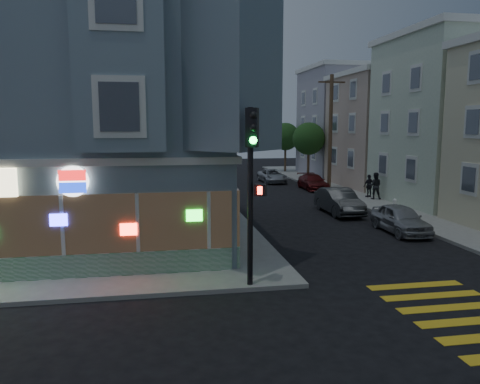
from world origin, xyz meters
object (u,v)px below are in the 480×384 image
object	(u,v)px
pedestrian_a	(375,186)
parked_car_a	(400,219)
parked_car_b	(339,201)
parked_car_d	(272,176)
pedestrian_b	(369,186)
parked_car_c	(313,182)
fire_hydrant	(395,204)
utility_pole	(330,130)
street_tree_far	(286,137)
street_tree_near	(309,139)
traffic_signal	(252,167)

from	to	relation	value
pedestrian_a	parked_car_a	size ratio (longest dim) A/B	0.45
pedestrian_a	parked_car_b	size ratio (longest dim) A/B	0.40
parked_car_d	pedestrian_b	bearing A→B (deg)	-68.40
parked_car_c	fire_hydrant	distance (m)	10.78
utility_pole	street_tree_far	size ratio (longest dim) A/B	1.70
street_tree_near	parked_car_a	size ratio (longest dim) A/B	1.31
parked_car_b	pedestrian_a	bearing A→B (deg)	43.57
parked_car_b	traffic_signal	distance (m)	14.40
street_tree_far	pedestrian_b	size ratio (longest dim) A/B	3.31
parked_car_c	street_tree_far	bearing A→B (deg)	84.66
parked_car_b	traffic_signal	size ratio (longest dim) A/B	0.81
street_tree_far	traffic_signal	xyz separation A→B (m)	(-11.05, -35.84, -0.01)
parked_car_c	traffic_signal	bearing A→B (deg)	-112.55
parked_car_a	pedestrian_b	bearing A→B (deg)	74.38
utility_pole	parked_car_b	world-z (taller)	utility_pole
fire_hydrant	parked_car_b	bearing A→B (deg)	172.89
utility_pole	fire_hydrant	size ratio (longest dim) A/B	12.35
parked_car_d	parked_car_a	bearing A→B (deg)	-87.43
parked_car_c	parked_car_d	bearing A→B (deg)	112.86
traffic_signal	pedestrian_a	bearing A→B (deg)	77.44
parked_car_c	parked_car_d	size ratio (longest dim) A/B	0.98
pedestrian_b	traffic_signal	bearing A→B (deg)	40.98
street_tree_near	parked_car_b	xyz separation A→B (m)	(-3.40, -16.06, -3.19)
utility_pole	parked_car_a	world-z (taller)	utility_pole
street_tree_far	parked_car_b	bearing A→B (deg)	-98.05
utility_pole	parked_car_b	distance (m)	11.31
street_tree_far	traffic_signal	bearing A→B (deg)	-107.13
traffic_signal	parked_car_d	bearing A→B (deg)	99.12
parked_car_b	parked_car_c	xyz separation A→B (m)	(1.90, 10.26, -0.13)
pedestrian_a	traffic_signal	world-z (taller)	traffic_signal
street_tree_far	pedestrian_b	world-z (taller)	street_tree_far
street_tree_near	parked_car_d	distance (m)	4.94
parked_car_a	traffic_signal	size ratio (longest dim) A/B	0.72
street_tree_far	pedestrian_b	xyz separation A→B (m)	(0.80, -19.21, -2.99)
parked_car_a	traffic_signal	world-z (taller)	traffic_signal
street_tree_far	parked_car_a	xyz separation A→B (m)	(-2.34, -29.26, -3.25)
utility_pole	parked_car_c	size ratio (longest dim) A/B	2.13
pedestrian_a	parked_car_b	distance (m)	5.78
parked_car_d	traffic_signal	xyz separation A→B (m)	(-7.45, -27.24, 3.33)
utility_pole	street_tree_far	xyz separation A→B (m)	(0.20, 14.00, -0.86)
traffic_signal	street_tree_far	bearing A→B (deg)	97.28
street_tree_near	parked_car_d	bearing A→B (deg)	-170.58
pedestrian_b	parked_car_d	world-z (taller)	pedestrian_b
parked_car_d	street_tree_far	bearing A→B (deg)	66.36
parked_car_c	street_tree_near	bearing A→B (deg)	76.36
fire_hydrant	parked_car_d	bearing A→B (deg)	102.54
parked_car_d	fire_hydrant	xyz separation A→B (m)	(3.53, -15.88, -0.07)
traffic_signal	street_tree_near	bearing A→B (deg)	92.77
pedestrian_a	parked_car_c	distance (m)	6.73
street_tree_near	parked_car_c	world-z (taller)	street_tree_near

